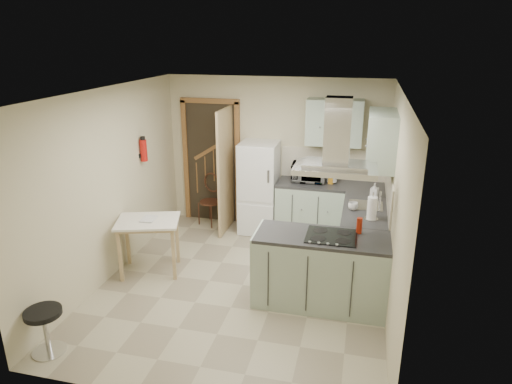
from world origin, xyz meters
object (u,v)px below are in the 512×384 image
(peninsula, at_px, (321,270))
(bentwood_chair, at_px, (210,202))
(extractor_hood, at_px, (335,169))
(stool, at_px, (46,331))
(fridge, at_px, (259,188))
(microwave, at_px, (309,172))
(drop_leaf_table, at_px, (150,246))

(peninsula, distance_m, bentwood_chair, 2.93)
(extractor_hood, relative_size, stool, 1.81)
(fridge, relative_size, extractor_hood, 1.67)
(microwave, bearing_deg, fridge, -177.71)
(extractor_hood, relative_size, bentwood_chair, 1.12)
(drop_leaf_table, bearing_deg, peninsula, -23.36)
(drop_leaf_table, bearing_deg, fridge, 39.57)
(drop_leaf_table, height_order, microwave, microwave)
(bentwood_chair, bearing_deg, extractor_hood, -20.87)
(drop_leaf_table, bearing_deg, bentwood_chair, 64.65)
(fridge, relative_size, microwave, 2.85)
(fridge, xyz_separation_m, extractor_hood, (1.32, -1.98, 0.97))
(drop_leaf_table, bearing_deg, extractor_hood, -23.11)
(stool, bearing_deg, peninsula, 30.89)
(peninsula, relative_size, stool, 3.11)
(fridge, xyz_separation_m, microwave, (0.79, 0.06, 0.30))
(fridge, xyz_separation_m, bentwood_chair, (-0.88, 0.06, -0.35))
(extractor_hood, height_order, drop_leaf_table, extractor_hood)
(fridge, bearing_deg, extractor_hood, -56.21)
(extractor_hood, height_order, stool, extractor_hood)
(extractor_hood, bearing_deg, bentwood_chair, 137.15)
(microwave, bearing_deg, stool, -123.61)
(fridge, bearing_deg, drop_leaf_table, -123.07)
(drop_leaf_table, relative_size, bentwood_chair, 1.02)
(peninsula, bearing_deg, bentwood_chair, 135.82)
(peninsula, bearing_deg, stool, -149.11)
(extractor_hood, distance_m, drop_leaf_table, 2.81)
(peninsula, height_order, bentwood_chair, peninsula)
(drop_leaf_table, distance_m, stool, 1.85)
(bentwood_chair, bearing_deg, stool, -76.34)
(peninsula, bearing_deg, extractor_hood, 0.00)
(peninsula, bearing_deg, microwave, 101.98)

